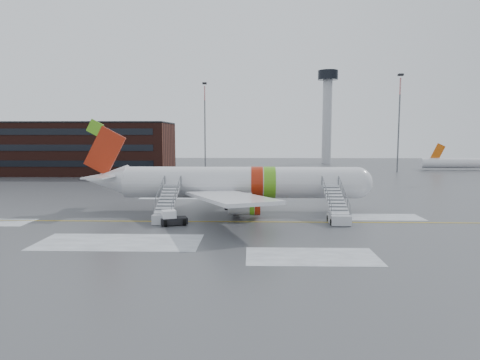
{
  "coord_description": "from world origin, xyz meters",
  "views": [
    {
      "loc": [
        5.37,
        -45.81,
        9.16
      ],
      "look_at": [
        4.07,
        3.69,
        4.0
      ],
      "focal_mm": 32.0,
      "sensor_mm": 36.0,
      "label": 1
    }
  ],
  "objects_px": {
    "airstair_fwd": "(337,212)",
    "pushback_tug": "(172,218)",
    "airliner": "(233,183)",
    "airstair_aft": "(166,211)"
  },
  "relations": [
    {
      "from": "airstair_fwd",
      "to": "airstair_aft",
      "type": "bearing_deg",
      "value": 180.0
    },
    {
      "from": "airstair_fwd",
      "to": "pushback_tug",
      "type": "relative_size",
      "value": 2.55
    },
    {
      "from": "airstair_fwd",
      "to": "pushback_tug",
      "type": "xyz_separation_m",
      "value": [
        -17.29,
        -1.92,
        -0.39
      ]
    },
    {
      "from": "airliner",
      "to": "airstair_fwd",
      "type": "distance_m",
      "value": 13.36
    },
    {
      "from": "airliner",
      "to": "airstair_aft",
      "type": "height_order",
      "value": "airliner"
    },
    {
      "from": "airstair_fwd",
      "to": "airstair_aft",
      "type": "xyz_separation_m",
      "value": [
        -18.32,
        0.0,
        0.0
      ]
    },
    {
      "from": "airstair_aft",
      "to": "pushback_tug",
      "type": "distance_m",
      "value": 2.21
    },
    {
      "from": "airliner",
      "to": "airstair_fwd",
      "type": "xyz_separation_m",
      "value": [
        11.41,
        -6.54,
        -2.35
      ]
    },
    {
      "from": "airstair_aft",
      "to": "airstair_fwd",
      "type": "bearing_deg",
      "value": 0.0
    },
    {
      "from": "airliner",
      "to": "pushback_tug",
      "type": "xyz_separation_m",
      "value": [
        -5.88,
        -8.46,
        -2.74
      ]
    }
  ]
}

